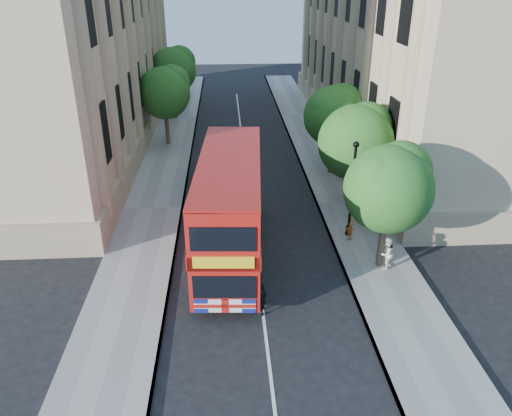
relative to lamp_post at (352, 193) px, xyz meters
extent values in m
plane|color=black|center=(-5.00, -6.00, -2.51)|extent=(120.00, 120.00, 0.00)
cube|color=gray|center=(0.75, 4.00, -2.45)|extent=(3.50, 80.00, 0.12)
cube|color=gray|center=(-10.75, 4.00, -2.45)|extent=(3.50, 80.00, 0.12)
cube|color=tan|center=(8.80, 18.00, 6.49)|extent=(12.00, 38.00, 18.00)
cube|color=tan|center=(-18.80, 18.00, 6.49)|extent=(12.00, 38.00, 18.00)
cylinder|color=#473828|center=(0.80, -3.00, -1.08)|extent=(0.32, 0.32, 2.86)
sphere|color=#29511B|center=(0.80, -3.00, 1.52)|extent=(4.00, 4.00, 4.00)
sphere|color=#29511B|center=(1.40, -2.60, 2.17)|extent=(2.80, 2.80, 2.80)
sphere|color=#29511B|center=(0.30, -3.30, 2.04)|extent=(2.60, 2.60, 2.60)
cylinder|color=#473828|center=(0.80, 3.00, -1.01)|extent=(0.32, 0.32, 2.99)
sphere|color=#29511B|center=(0.80, 3.00, 1.71)|extent=(4.20, 4.20, 4.20)
sphere|color=#29511B|center=(1.40, 3.40, 2.39)|extent=(2.94, 2.94, 2.94)
sphere|color=#29511B|center=(0.30, 2.70, 2.25)|extent=(2.73, 2.73, 2.73)
cylinder|color=#473828|center=(0.80, 9.00, -1.06)|extent=(0.32, 0.32, 2.90)
sphere|color=#29511B|center=(0.80, 9.00, 1.58)|extent=(4.00, 4.00, 4.00)
sphere|color=#29511B|center=(1.40, 9.40, 2.24)|extent=(2.80, 2.80, 2.80)
sphere|color=#29511B|center=(0.30, 8.70, 2.11)|extent=(2.60, 2.60, 2.60)
cylinder|color=#473828|center=(-11.00, 16.00, -1.01)|extent=(0.32, 0.32, 2.99)
sphere|color=#29511B|center=(-11.00, 16.00, 1.71)|extent=(4.00, 4.00, 4.00)
sphere|color=#29511B|center=(-10.40, 16.40, 2.39)|extent=(2.80, 2.80, 2.80)
sphere|color=#29511B|center=(-11.50, 15.70, 2.25)|extent=(2.60, 2.60, 2.60)
cylinder|color=#473828|center=(-11.00, 24.00, -0.93)|extent=(0.32, 0.32, 3.17)
sphere|color=#29511B|center=(-11.00, 24.00, 1.95)|extent=(4.20, 4.20, 4.20)
sphere|color=#29511B|center=(-10.40, 24.40, 2.67)|extent=(2.94, 2.94, 2.94)
sphere|color=#29511B|center=(-11.50, 23.70, 2.53)|extent=(2.73, 2.73, 2.73)
cylinder|color=black|center=(0.00, 0.00, -2.14)|extent=(0.30, 0.30, 0.50)
cylinder|color=black|center=(0.00, 0.00, 0.11)|extent=(0.14, 0.14, 5.00)
sphere|color=black|center=(0.00, 0.00, 2.61)|extent=(0.32, 0.32, 0.32)
cube|color=#A4110B|center=(-6.22, -1.49, 0.20)|extent=(3.46, 10.76, 4.41)
cube|color=black|center=(-6.22, -1.49, -0.78)|extent=(3.48, 10.10, 1.00)
cube|color=black|center=(-6.22, -1.49, 1.34)|extent=(3.48, 10.10, 1.00)
cube|color=yellow|center=(-6.56, -6.78, 0.34)|extent=(2.34, 0.23, 0.50)
cylinder|color=black|center=(-7.72, -5.14, -1.95)|extent=(0.38, 1.13, 1.12)
cylinder|color=black|center=(-5.20, -5.30, -1.95)|extent=(0.38, 1.13, 1.12)
cylinder|color=black|center=(-7.25, 2.10, -1.95)|extent=(0.38, 1.13, 1.12)
cylinder|color=black|center=(-4.74, 1.94, -1.95)|extent=(0.38, 1.13, 1.12)
cube|color=black|center=(-6.91, 5.82, -1.16)|extent=(2.12, 1.93, 2.10)
cube|color=black|center=(-6.97, 4.98, -0.91)|extent=(1.80, 0.22, 0.70)
cube|color=black|center=(-6.76, 8.02, -0.96)|extent=(2.21, 3.33, 2.50)
cube|color=black|center=(-6.80, 7.42, -2.16)|extent=(2.12, 4.91, 0.25)
cylinder|color=black|center=(-7.81, 5.79, -2.11)|extent=(0.27, 0.81, 0.80)
cylinder|color=black|center=(-6.02, 5.66, -2.11)|extent=(0.27, 0.81, 0.80)
cylinder|color=black|center=(-7.59, 9.08, -2.11)|extent=(0.27, 0.81, 0.80)
cylinder|color=black|center=(-5.79, 8.95, -2.11)|extent=(0.27, 0.81, 0.80)
imported|color=black|center=(-5.22, -6.30, -1.53)|extent=(0.84, 0.71, 1.96)
imported|color=silver|center=(0.99, -3.33, -1.60)|extent=(0.98, 0.93, 1.59)
imported|color=orange|center=(-0.08, -0.58, -1.91)|extent=(0.58, 0.26, 0.97)
imported|color=gold|center=(0.42, 1.06, -1.86)|extent=(0.79, 0.68, 1.06)
camera|label=1|loc=(-6.33, -22.90, 10.32)|focal=35.00mm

